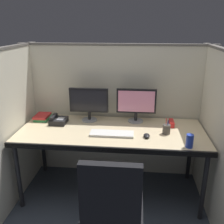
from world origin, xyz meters
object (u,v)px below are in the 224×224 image
(monitor_left, at_px, (89,102))
(book_stack, at_px, (43,117))
(red_stapler, at_px, (171,123))
(soda_can, at_px, (190,141))
(computer_mouse, at_px, (147,136))
(desk, at_px, (111,135))
(desk_phone, at_px, (58,120))
(monitor_right, at_px, (136,103))
(keyboard_main, at_px, (112,134))
(pen_cup, at_px, (166,129))

(monitor_left, bearing_deg, book_stack, -178.27)
(red_stapler, distance_m, soda_can, 0.51)
(monitor_left, height_order, book_stack, monitor_left)
(computer_mouse, xyz_separation_m, red_stapler, (0.27, 0.33, 0.01))
(desk, relative_size, red_stapler, 12.67)
(desk_phone, xyz_separation_m, soda_can, (1.32, -0.44, 0.03))
(monitor_right, xyz_separation_m, keyboard_main, (-0.23, -0.38, -0.20))
(keyboard_main, distance_m, book_stack, 0.90)
(keyboard_main, distance_m, red_stapler, 0.68)
(computer_mouse, xyz_separation_m, pen_cup, (0.20, 0.11, 0.03))
(book_stack, xyz_separation_m, soda_can, (1.54, -0.54, 0.03))
(monitor_left, bearing_deg, soda_can, -29.22)
(book_stack, height_order, desk_phone, desk_phone)
(soda_can, bearing_deg, red_stapler, 100.79)
(desk, distance_m, pen_cup, 0.56)
(monitor_left, height_order, monitor_right, same)
(desk, xyz_separation_m, keyboard_main, (0.01, -0.10, 0.06))
(pen_cup, xyz_separation_m, soda_can, (0.17, -0.28, 0.01))
(monitor_right, bearing_deg, soda_can, -50.33)
(monitor_left, height_order, red_stapler, monitor_left)
(monitor_left, relative_size, keyboard_main, 1.00)
(book_stack, height_order, soda_can, soda_can)
(desk, height_order, keyboard_main, keyboard_main)
(computer_mouse, bearing_deg, monitor_left, 148.37)
(pen_cup, bearing_deg, monitor_right, 135.68)
(computer_mouse, relative_size, soda_can, 0.79)
(computer_mouse, bearing_deg, keyboard_main, 175.53)
(monitor_left, bearing_deg, desk, -43.28)
(monitor_right, distance_m, keyboard_main, 0.49)
(red_stapler, bearing_deg, desk_phone, -177.53)
(monitor_left, xyz_separation_m, computer_mouse, (0.63, -0.39, -0.20))
(red_stapler, height_order, pen_cup, pen_cup)
(desk_phone, bearing_deg, computer_mouse, -15.99)
(desk_phone, relative_size, red_stapler, 1.27)
(monitor_left, bearing_deg, keyboard_main, -51.20)
(book_stack, xyz_separation_m, desk_phone, (0.21, -0.10, 0.01))
(desk_phone, height_order, soda_can, soda_can)
(monitor_right, xyz_separation_m, desk_phone, (-0.85, -0.13, -0.18))
(red_stapler, relative_size, soda_can, 1.23)
(desk_phone, xyz_separation_m, red_stapler, (1.23, 0.05, -0.01))
(desk_phone, bearing_deg, monitor_left, 19.49)
(monitor_left, distance_m, monitor_right, 0.52)
(book_stack, relative_size, pen_cup, 1.35)
(monitor_right, xyz_separation_m, computer_mouse, (0.11, -0.41, -0.20))
(desk, height_order, desk_phone, desk_phone)
(monitor_left, xyz_separation_m, keyboard_main, (0.29, -0.36, -0.20))
(pen_cup, relative_size, soda_can, 1.29)
(soda_can, bearing_deg, keyboard_main, 164.46)
(pen_cup, bearing_deg, red_stapler, 70.70)
(book_stack, xyz_separation_m, red_stapler, (1.44, -0.05, 0.00))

